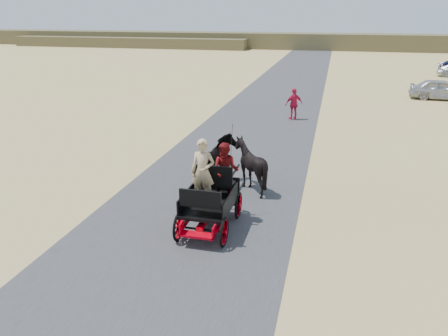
% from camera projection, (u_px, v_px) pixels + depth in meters
% --- Properties ---
extents(ground, '(140.00, 140.00, 0.00)m').
position_uv_depth(ground, '(190.00, 221.00, 12.57)').
color(ground, tan).
extents(road, '(6.00, 140.00, 0.01)m').
position_uv_depth(road, '(190.00, 221.00, 12.56)').
color(road, '#38383A').
rests_on(road, ground).
extents(ridge_far, '(140.00, 6.00, 2.40)m').
position_uv_depth(ridge_far, '(313.00, 41.00, 68.72)').
color(ridge_far, brown).
rests_on(ridge_far, ground).
extents(ridge_near, '(40.00, 4.00, 1.60)m').
position_uv_depth(ridge_near, '(128.00, 42.00, 72.08)').
color(ridge_near, brown).
rests_on(ridge_near, ground).
extents(carriage, '(1.30, 2.40, 0.72)m').
position_uv_depth(carriage, '(210.00, 215.00, 12.11)').
color(carriage, black).
rests_on(carriage, ground).
extents(horse_left, '(0.91, 2.01, 1.70)m').
position_uv_depth(horse_left, '(218.00, 163.00, 14.81)').
color(horse_left, black).
rests_on(horse_left, ground).
extents(horse_right, '(1.37, 1.54, 1.70)m').
position_uv_depth(horse_right, '(250.00, 165.00, 14.55)').
color(horse_right, black).
rests_on(horse_right, ground).
extents(driver_man, '(0.66, 0.43, 1.80)m').
position_uv_depth(driver_man, '(203.00, 172.00, 11.77)').
color(driver_man, tan).
rests_on(driver_man, carriage).
extents(passenger_woman, '(0.77, 0.60, 1.58)m').
position_uv_depth(passenger_woman, '(226.00, 170.00, 12.20)').
color(passenger_woman, '#660C0F').
rests_on(passenger_woman, carriage).
extents(pedestrian, '(1.08, 0.88, 1.73)m').
position_uv_depth(pedestrian, '(294.00, 104.00, 24.08)').
color(pedestrian, '#C5163F').
rests_on(pedestrian, ground).
extents(car_a, '(4.12, 1.88, 1.37)m').
position_uv_depth(car_a, '(441.00, 89.00, 29.59)').
color(car_a, '#B2B2B7').
rests_on(car_a, ground).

